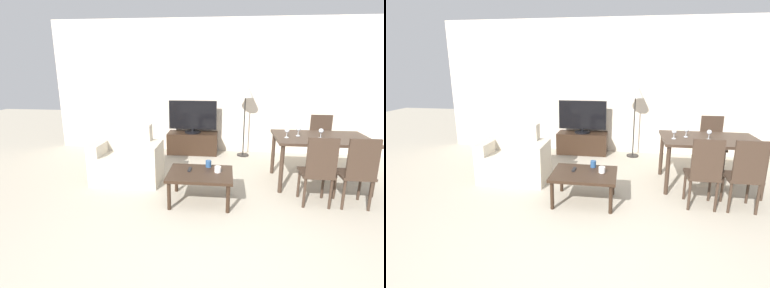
{
  "view_description": "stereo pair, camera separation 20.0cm",
  "coord_description": "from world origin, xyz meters",
  "views": [
    {
      "loc": [
        0.07,
        -2.4,
        1.83
      ],
      "look_at": [
        -0.43,
        1.93,
        0.65
      ],
      "focal_mm": 28.0,
      "sensor_mm": 36.0,
      "label": 1
    },
    {
      "loc": [
        0.26,
        -2.37,
        1.83
      ],
      "look_at": [
        -0.43,
        1.93,
        0.65
      ],
      "focal_mm": 28.0,
      "sensor_mm": 36.0,
      "label": 2
    }
  ],
  "objects": [
    {
      "name": "wall_back",
      "position": [
        0.0,
        3.89,
        1.35
      ],
      "size": [
        7.19,
        0.06,
        2.7
      ],
      "color": "beige",
      "rests_on": "ground_plane"
    },
    {
      "name": "wine_glass_center",
      "position": [
        1.46,
        2.08,
        0.86
      ],
      "size": [
        0.07,
        0.07,
        0.15
      ],
      "color": "silver",
      "rests_on": "dining_table"
    },
    {
      "name": "dining_table",
      "position": [
        1.51,
        2.17,
        0.67
      ],
      "size": [
        1.38,
        0.93,
        0.76
      ],
      "color": "#38281E",
      "rests_on": "ground_plane"
    },
    {
      "name": "armchair",
      "position": [
        -1.46,
        1.97,
        0.32
      ],
      "size": [
        1.05,
        0.64,
        0.89
      ],
      "color": "beige",
      "rests_on": "ground_plane"
    },
    {
      "name": "tv_stand",
      "position": [
        -0.61,
        3.6,
        0.22
      ],
      "size": [
        1.02,
        0.44,
        0.44
      ],
      "color": "black",
      "rests_on": "ground_plane"
    },
    {
      "name": "dining_chair_near_right",
      "position": [
        1.75,
        1.39,
        0.52
      ],
      "size": [
        0.4,
        0.4,
        0.95
      ],
      "color": "#38281E",
      "rests_on": "ground_plane"
    },
    {
      "name": "ground_plane",
      "position": [
        0.0,
        0.0,
        0.0
      ],
      "size": [
        18.0,
        18.0,
        0.0
      ],
      "primitive_type": "plane",
      "color": "#B2A893"
    },
    {
      "name": "cup_colored_far",
      "position": [
        -0.16,
        1.59,
        0.46
      ],
      "size": [
        0.08,
        0.08,
        0.1
      ],
      "color": "navy",
      "rests_on": "coffee_table"
    },
    {
      "name": "dining_chair_near",
      "position": [
        1.26,
        1.39,
        0.52
      ],
      "size": [
        0.4,
        0.4,
        0.95
      ],
      "color": "#38281E",
      "rests_on": "ground_plane"
    },
    {
      "name": "tv",
      "position": [
        -0.61,
        3.6,
        0.77
      ],
      "size": [
        0.97,
        0.32,
        0.66
      ],
      "color": "black",
      "rests_on": "tv_stand"
    },
    {
      "name": "cup_white_near",
      "position": [
        -0.02,
        1.39,
        0.46
      ],
      "size": [
        0.09,
        0.09,
        0.08
      ],
      "color": "white",
      "rests_on": "coffee_table"
    },
    {
      "name": "dining_chair_far",
      "position": [
        1.75,
        2.95,
        0.52
      ],
      "size": [
        0.4,
        0.4,
        0.95
      ],
      "color": "#38281E",
      "rests_on": "ground_plane"
    },
    {
      "name": "floor_lamp",
      "position": [
        0.43,
        3.55,
        1.27
      ],
      "size": [
        0.32,
        0.32,
        1.5
      ],
      "color": "black",
      "rests_on": "ground_plane"
    },
    {
      "name": "coffee_table",
      "position": [
        -0.25,
        1.35,
        0.37
      ],
      "size": [
        0.86,
        0.68,
        0.41
      ],
      "color": "black",
      "rests_on": "ground_plane"
    },
    {
      "name": "wine_glass_left",
      "position": [
        1.16,
        2.19,
        0.86
      ],
      "size": [
        0.07,
        0.07,
        0.15
      ],
      "color": "silver",
      "rests_on": "dining_table"
    },
    {
      "name": "remote_primary",
      "position": [
        -0.41,
        1.43,
        0.42
      ],
      "size": [
        0.04,
        0.15,
        0.02
      ],
      "color": "black",
      "rests_on": "coffee_table"
    },
    {
      "name": "wine_glass_right",
      "position": [
        0.97,
        2.06,
        0.86
      ],
      "size": [
        0.07,
        0.07,
        0.15
      ],
      "color": "silver",
      "rests_on": "dining_table"
    }
  ]
}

